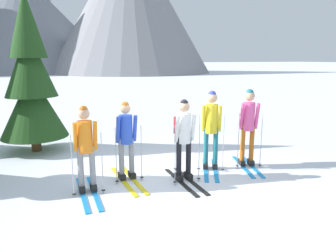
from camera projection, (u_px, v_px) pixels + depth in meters
ground_plane at (170, 178)px, 6.97m from camera, size 400.00×400.00×0.00m
skier_in_orange at (85, 145)px, 6.05m from camera, size 0.61×1.72×1.68m
skier_in_blue at (126, 138)px, 6.69m from camera, size 0.61×1.76×1.67m
skier_in_white at (184, 135)px, 6.65m from camera, size 0.61×1.65×1.73m
skier_in_yellow at (211, 126)px, 7.31m from camera, size 0.99×1.53×1.83m
skier_in_pink at (248, 124)px, 7.54m from camera, size 0.79×1.59×1.84m
pine_tree_far at (31, 80)px, 8.59m from camera, size 1.78×1.78×4.30m
mountain_ridge_distant at (18, 6)px, 56.42m from camera, size 64.28×45.98×26.23m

